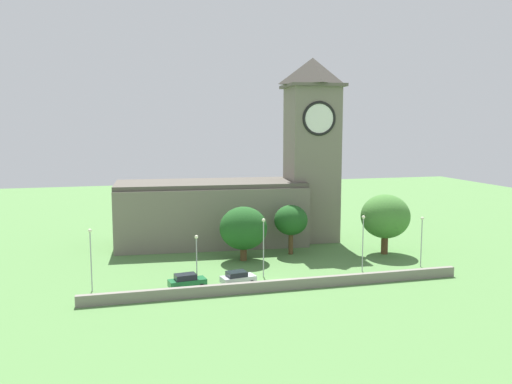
{
  "coord_description": "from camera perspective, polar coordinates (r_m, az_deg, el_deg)",
  "views": [
    {
      "loc": [
        -18.43,
        -60.24,
        19.41
      ],
      "look_at": [
        0.14,
        9.99,
        10.18
      ],
      "focal_mm": 37.33,
      "sensor_mm": 36.0,
      "label": 1
    }
  ],
  "objects": [
    {
      "name": "tree_by_tower",
      "position": [
        76.16,
        -1.36,
        -3.91
      ],
      "size": [
        6.84,
        6.84,
        7.79
      ],
      "color": "brown",
      "rests_on": "ground"
    },
    {
      "name": "ground_plane",
      "position": [
        79.86,
        -1.02,
        -6.83
      ],
      "size": [
        200.0,
        200.0,
        0.0
      ],
      "primitive_type": "plane",
      "color": "#517F42"
    },
    {
      "name": "streetlamp_east_mid",
      "position": [
        71.75,
        11.4,
        -4.5
      ],
      "size": [
        0.44,
        0.44,
        7.56
      ],
      "color": "#9EA0A5",
      "rests_on": "ground"
    },
    {
      "name": "tree_riverside_west",
      "position": [
        79.9,
        3.76,
        -3.05
      ],
      "size": [
        5.02,
        5.02,
        7.47
      ],
      "color": "brown",
      "rests_on": "ground"
    },
    {
      "name": "car_silver",
      "position": [
        65.79,
        -1.97,
        -9.17
      ],
      "size": [
        4.43,
        2.82,
        1.64
      ],
      "color": "silver",
      "rests_on": "ground"
    },
    {
      "name": "church",
      "position": [
        87.81,
        -1.14,
        0.18
      ],
      "size": [
        37.47,
        14.56,
        30.29
      ],
      "color": "slate",
      "rests_on": "ground"
    },
    {
      "name": "streetlamp_central",
      "position": [
        67.98,
        0.81,
        -4.99
      ],
      "size": [
        0.44,
        0.44,
        7.59
      ],
      "color": "#9EA0A5",
      "rests_on": "ground"
    },
    {
      "name": "streetlamp_east_end",
      "position": [
        76.26,
        17.34,
        -4.26
      ],
      "size": [
        0.44,
        0.44,
        6.95
      ],
      "color": "#9EA0A5",
      "rests_on": "ground"
    },
    {
      "name": "streetlamp_west_mid",
      "position": [
        65.75,
        -6.39,
        -6.25
      ],
      "size": [
        0.44,
        0.44,
        6.05
      ],
      "color": "#9EA0A5",
      "rests_on": "ground"
    },
    {
      "name": "quay_barrier",
      "position": [
        63.69,
        2.73,
        -9.92
      ],
      "size": [
        46.25,
        0.7,
        1.26
      ],
      "primitive_type": "cube",
      "color": "gray",
      "rests_on": "ground"
    },
    {
      "name": "car_green",
      "position": [
        64.57,
        -7.42,
        -9.46
      ],
      "size": [
        4.62,
        2.62,
        1.82
      ],
      "color": "#1E6B38",
      "rests_on": "ground"
    },
    {
      "name": "streetlamp_west_end",
      "position": [
        64.98,
        -17.3,
        -5.96
      ],
      "size": [
        0.44,
        0.44,
        7.46
      ],
      "color": "#9EA0A5",
      "rests_on": "ground"
    },
    {
      "name": "tree_riverside_east",
      "position": [
        82.15,
        13.69,
        -2.57
      ],
      "size": [
        7.33,
        7.33,
        9.04
      ],
      "color": "brown",
      "rests_on": "ground"
    }
  ]
}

